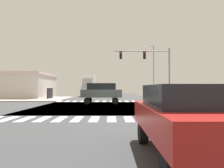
{
  "coord_description": "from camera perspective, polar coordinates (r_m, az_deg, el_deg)",
  "views": [
    {
      "loc": [
        0.27,
        -18.28,
        1.8
      ],
      "look_at": [
        0.33,
        5.56,
        2.3
      ],
      "focal_mm": 30.31,
      "sensor_mm": 36.0,
      "label": 1
    }
  ],
  "objects": [
    {
      "name": "bank_building",
      "position": [
        39.05,
        -29.14,
        -0.43
      ],
      "size": [
        16.72,
        10.05,
        4.43
      ],
      "color": "beige",
      "rests_on": "ground"
    },
    {
      "name": "suv_leading_2",
      "position": [
        21.81,
        -3.29,
        -2.27
      ],
      "size": [
        4.6,
        1.96,
        2.34
      ],
      "rotation": [
        0.0,
        0.0,
        4.71
      ],
      "color": "black",
      "rests_on": "ground"
    },
    {
      "name": "ground",
      "position": [
        18.37,
        -0.99,
        -6.91
      ],
      "size": [
        90.0,
        90.0,
        0.05
      ],
      "color": "#353639"
    },
    {
      "name": "suv_queued_1",
      "position": [
        42.46,
        -3.21,
        -1.75
      ],
      "size": [
        1.96,
        4.6,
        2.34
      ],
      "rotation": [
        0.0,
        0.0,
        3.14
      ],
      "color": "black",
      "rests_on": "ground"
    },
    {
      "name": "box_truck_farside_1",
      "position": [
        43.6,
        -7.08,
        -0.19
      ],
      "size": [
        2.4,
        7.2,
        4.85
      ],
      "rotation": [
        0.0,
        0.0,
        3.14
      ],
      "color": "black",
      "rests_on": "ground"
    },
    {
      "name": "sidewalk_corner_nw",
      "position": [
        33.1,
        -23.84,
        -4.1
      ],
      "size": [
        12.0,
        12.0,
        0.14
      ],
      "color": "#A6958D",
      "rests_on": "ground"
    },
    {
      "name": "crosswalk_near",
      "position": [
        11.13,
        -2.87,
        -10.49
      ],
      "size": [
        13.5,
        2.0,
        0.01
      ],
      "color": "silver",
      "rests_on": "ground"
    },
    {
      "name": "traffic_signal_mast",
      "position": [
        25.85,
        10.77,
        6.6
      ],
      "size": [
        7.48,
        0.55,
        7.14
      ],
      "color": "gray",
      "rests_on": "ground"
    },
    {
      "name": "sidewalk_corner_ne",
      "position": [
        32.89,
        22.69,
        -4.13
      ],
      "size": [
        12.0,
        12.0,
        0.14
      ],
      "color": "#A09B91",
      "rests_on": "ground"
    },
    {
      "name": "street_lamp",
      "position": [
        34.93,
        11.97,
        4.96
      ],
      "size": [
        1.78,
        0.32,
        9.44
      ],
      "color": "gray",
      "rests_on": "ground"
    },
    {
      "name": "crosswalk_far",
      "position": [
        25.64,
        -1.31,
        -5.22
      ],
      "size": [
        13.5,
        2.0,
        0.01
      ],
      "color": "silver",
      "rests_on": "ground"
    },
    {
      "name": "sedan_nearside_1",
      "position": [
        5.09,
        19.96,
        -8.84
      ],
      "size": [
        1.8,
        4.3,
        1.88
      ],
      "color": "black",
      "rests_on": "ground"
    },
    {
      "name": "pickup_crossing_1",
      "position": [
        51.98,
        -2.65,
        -1.77
      ],
      "size": [
        2.0,
        5.1,
        2.35
      ],
      "rotation": [
        0.0,
        0.0,
        3.14
      ],
      "color": "black",
      "rests_on": "ground"
    }
  ]
}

